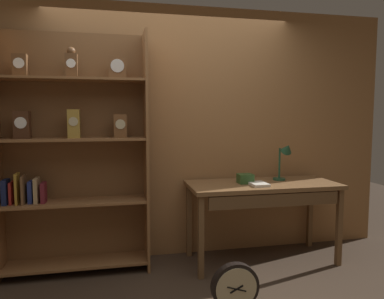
% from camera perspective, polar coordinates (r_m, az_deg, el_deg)
% --- Properties ---
extents(back_wood_panel, '(4.80, 0.05, 2.60)m').
position_cam_1_polar(back_wood_panel, '(3.74, -3.35, 2.68)').
color(back_wood_panel, '#9E6B3D').
rests_on(back_wood_panel, ground).
extents(bookshelf, '(1.35, 0.34, 2.26)m').
position_cam_1_polar(bookshelf, '(3.50, -18.66, -0.67)').
color(bookshelf, brown).
rests_on(bookshelf, ground).
extents(workbench, '(1.50, 0.64, 0.81)m').
position_cam_1_polar(workbench, '(3.66, 11.33, -6.68)').
color(workbench, brown).
rests_on(workbench, ground).
extents(desk_lamp, '(0.18, 0.19, 0.41)m').
position_cam_1_polar(desk_lamp, '(3.82, 14.65, -1.00)').
color(desk_lamp, '#1E472D').
rests_on(desk_lamp, workbench).
extents(toolbox_small, '(0.15, 0.13, 0.09)m').
position_cam_1_polar(toolbox_small, '(3.61, 8.52, -4.63)').
color(toolbox_small, '#2D5123').
rests_on(toolbox_small, workbench).
extents(open_repair_manual, '(0.16, 0.22, 0.02)m').
position_cam_1_polar(open_repair_manual, '(3.53, 10.58, -5.45)').
color(open_repair_manual, silver).
rests_on(open_repair_manual, workbench).
extents(round_clock_large, '(0.36, 0.11, 0.40)m').
position_cam_1_polar(round_clock_large, '(2.84, 6.90, -21.27)').
color(round_clock_large, black).
rests_on(round_clock_large, ground).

